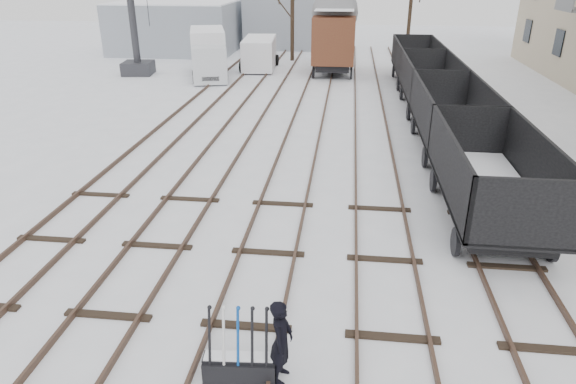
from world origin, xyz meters
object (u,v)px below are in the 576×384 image
(box_van_wagon, at_px, (334,36))
(ground_frame, at_px, (240,366))
(freight_wagon_a, at_px, (488,189))
(crane, at_px, (136,35))
(panel_van, at_px, (260,53))
(worker, at_px, (281,341))
(lorry, at_px, (208,53))

(box_van_wagon, bearing_deg, ground_frame, -91.28)
(freight_wagon_a, xyz_separation_m, crane, (-18.51, 20.30, 1.54))
(ground_frame, xyz_separation_m, panel_van, (-4.75, 30.09, 0.85))
(worker, distance_m, box_van_wagon, 28.95)
(box_van_wagon, height_order, panel_van, box_van_wagon)
(box_van_wagon, height_order, lorry, box_van_wagon)
(worker, height_order, panel_van, panel_van)
(worker, relative_size, lorry, 0.24)
(worker, relative_size, panel_van, 0.33)
(ground_frame, relative_size, panel_van, 0.29)
(ground_frame, distance_m, crane, 30.20)
(freight_wagon_a, xyz_separation_m, panel_van, (-10.58, 23.07, 0.12))
(freight_wagon_a, distance_m, lorry, 24.09)
(worker, xyz_separation_m, freight_wagon_a, (5.08, 6.92, 0.18))
(ground_frame, bearing_deg, lorry, 101.49)
(freight_wagon_a, relative_size, box_van_wagon, 1.14)
(lorry, distance_m, panel_van, 4.29)
(box_van_wagon, bearing_deg, freight_wagon_a, -76.71)
(freight_wagon_a, height_order, crane, crane)
(crane, bearing_deg, worker, -70.53)
(ground_frame, xyz_separation_m, crane, (-12.68, 27.32, 2.27))
(worker, xyz_separation_m, lorry, (-8.41, 26.87, 0.73))
(ground_frame, distance_m, panel_van, 30.47)
(freight_wagon_a, bearing_deg, box_van_wagon, 103.39)
(ground_frame, bearing_deg, panel_van, 94.60)
(freight_wagon_a, bearing_deg, ground_frame, -129.72)
(freight_wagon_a, bearing_deg, panel_van, 114.63)
(box_van_wagon, bearing_deg, panel_van, 168.38)
(panel_van, xyz_separation_m, crane, (-7.93, -2.77, 1.42))
(box_van_wagon, distance_m, panel_van, 5.63)
(ground_frame, relative_size, crane, 0.15)
(ground_frame, height_order, box_van_wagon, box_van_wagon)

